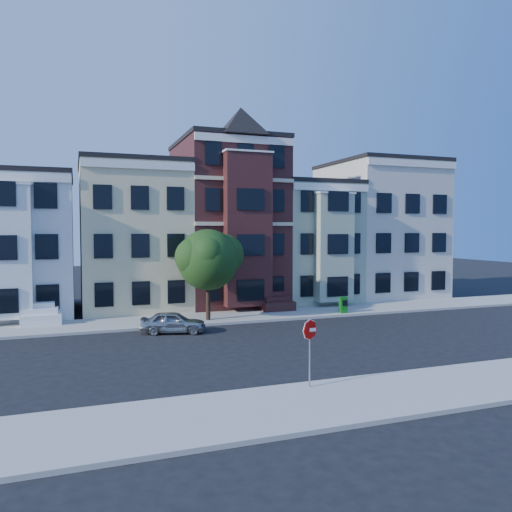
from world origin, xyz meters
name	(u,v)px	position (x,y,z in m)	size (l,w,h in m)	color
ground	(311,343)	(0.00, 0.00, 0.00)	(120.00, 120.00, 0.00)	black
far_sidewalk	(256,316)	(0.00, 8.00, 0.07)	(60.00, 4.00, 0.15)	#9E9B93
near_sidewalk	(415,391)	(0.00, -8.00, 0.07)	(60.00, 4.00, 0.15)	#9E9B93
house_white	(8,246)	(-15.00, 14.50, 4.50)	(8.00, 9.00, 9.00)	white
house_yellow	(133,238)	(-7.00, 14.50, 5.00)	(7.00, 9.00, 10.00)	beige
house_brown	(227,225)	(0.00, 14.50, 6.00)	(7.00, 9.00, 12.00)	#3D1918
house_green	(304,243)	(6.50, 14.50, 4.50)	(6.00, 9.00, 9.00)	#9AA88E
house_cream	(378,231)	(13.50, 14.50, 5.50)	(8.00, 9.00, 11.00)	beige
street_tree	(208,264)	(-3.35, 7.21, 3.54)	(5.83, 5.83, 6.79)	#254818
parked_car	(173,322)	(-5.95, 4.74, 0.59)	(1.40, 3.49, 1.19)	#9C9FA2
newspaper_box	(343,305)	(5.63, 6.65, 0.67)	(0.47, 0.42, 1.04)	#106317
stop_sign	(310,349)	(-3.30, -6.59, 1.48)	(0.73, 0.10, 2.67)	#AB0200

